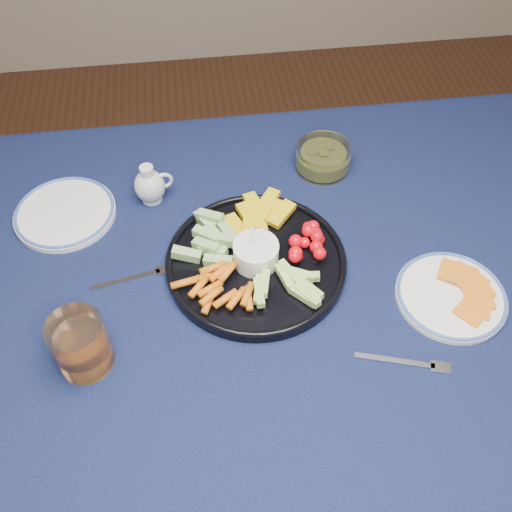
{
  "coord_description": "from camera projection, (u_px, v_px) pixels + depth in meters",
  "views": [
    {
      "loc": [
        0.02,
        -0.54,
        1.56
      ],
      "look_at": [
        0.1,
        0.09,
        0.77
      ],
      "focal_mm": 40.0,
      "sensor_mm": 36.0,
      "label": 1
    }
  ],
  "objects": [
    {
      "name": "creamer_pitcher",
      "position": [
        150.0,
        185.0,
        1.11
      ],
      "size": [
        0.08,
        0.06,
        0.08
      ],
      "color": "silver",
      "rests_on": "dining_table"
    },
    {
      "name": "pickle_bowl",
      "position": [
        323.0,
        159.0,
        1.18
      ],
      "size": [
        0.11,
        0.11,
        0.05
      ],
      "color": "white",
      "rests_on": "dining_table"
    },
    {
      "name": "crudite_platter",
      "position": [
        255.0,
        259.0,
        1.02
      ],
      "size": [
        0.33,
        0.33,
        0.1
      ],
      "color": "black",
      "rests_on": "dining_table"
    },
    {
      "name": "juice_tumbler",
      "position": [
        82.0,
        347.0,
        0.88
      ],
      "size": [
        0.09,
        0.09,
        0.1
      ],
      "color": "white",
      "rests_on": "dining_table"
    },
    {
      "name": "cheese_plate",
      "position": [
        451.0,
        295.0,
        0.98
      ],
      "size": [
        0.19,
        0.19,
        0.02
      ],
      "color": "white",
      "rests_on": "dining_table"
    },
    {
      "name": "dining_table",
      "position": [
        207.0,
        341.0,
        1.04
      ],
      "size": [
        1.67,
        1.07,
        0.75
      ],
      "color": "#502B1A",
      "rests_on": "ground"
    },
    {
      "name": "fork_left",
      "position": [
        140.0,
        276.0,
        1.02
      ],
      "size": [
        0.15,
        0.04,
        0.0
      ],
      "color": "silver",
      "rests_on": "dining_table"
    },
    {
      "name": "fork_right",
      "position": [
        411.0,
        363.0,
        0.91
      ],
      "size": [
        0.15,
        0.06,
        0.0
      ],
      "color": "silver",
      "rests_on": "dining_table"
    },
    {
      "name": "side_plate_extra",
      "position": [
        65.0,
        213.0,
        1.11
      ],
      "size": [
        0.19,
        0.19,
        0.02
      ],
      "color": "white",
      "rests_on": "dining_table"
    }
  ]
}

